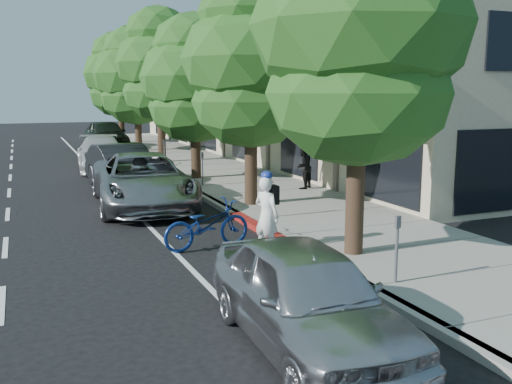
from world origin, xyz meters
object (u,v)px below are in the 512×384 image
bicycle (207,225)px  pedestrian (303,167)px  street_tree_2 (194,79)px  cyclist (267,216)px  silver_suv (143,181)px  street_tree_4 (136,76)px  street_tree_0 (360,32)px  dark_suv_far (106,135)px  near_car_a (307,297)px  white_pickup (102,154)px  street_tree_5 (119,75)px  dark_sedan (122,167)px  street_tree_3 (160,66)px  street_tree_1 (251,63)px

bicycle → pedestrian: (5.52, 5.84, 0.39)m
street_tree_2 → pedestrian: 5.88m
cyclist → silver_suv: size_ratio=0.29×
street_tree_4 → street_tree_0: bearing=-90.0°
dark_suv_far → near_car_a: bearing=-95.9°
silver_suv → white_pickup: (0.00, 9.50, -0.08)m
street_tree_2 → bicycle: bearing=-105.2°
street_tree_5 → pedestrian: 22.58m
dark_sedan → pedestrian: pedestrian is taller
dark_sedan → street_tree_4: bearing=70.6°
dark_sedan → white_pickup: 5.73m
street_tree_0 → dark_suv_far: size_ratio=1.44×
white_pickup → pedestrian: (5.92, -9.08, 0.19)m
near_car_a → bicycle: bearing=89.2°
silver_suv → street_tree_2: bearing=59.4°
street_tree_2 → street_tree_5: street_tree_5 is taller
street_tree_4 → cyclist: size_ratio=4.24×
street_tree_5 → street_tree_4: bearing=-90.0°
dark_suv_far → bicycle: bearing=-95.8°
street_tree_4 → bicycle: size_ratio=3.50×
street_tree_4 → silver_suv: bearing=-100.6°
cyclist → silver_suv: (-1.50, 6.39, -0.04)m
street_tree_3 → pedestrian: 11.18m
bicycle → street_tree_2: bearing=-23.6°
street_tree_5 → dark_suv_far: bearing=-116.6°
dark_sedan → dark_suv_far: (1.63, 15.79, 0.09)m
cyclist → pedestrian: bearing=-58.8°
cyclist → white_pickup: cyclist is taller
dark_sedan → white_pickup: size_ratio=0.95×
bicycle → dark_suv_far: bearing=-11.2°
street_tree_5 → white_pickup: street_tree_5 is taller
street_tree_4 → dark_suv_far: (-1.47, 3.06, -3.64)m
street_tree_3 → street_tree_5: 12.00m
dark_sedan → dark_suv_far: bearing=78.4°
street_tree_0 → street_tree_4: 24.00m
street_tree_0 → street_tree_1: size_ratio=1.08×
dark_suv_far → pedestrian: 19.62m
street_tree_1 → near_car_a: size_ratio=1.62×
street_tree_3 → white_pickup: 5.26m
street_tree_3 → cyclist: size_ratio=4.37×
near_car_a → pedestrian: 12.81m
street_tree_0 → silver_suv: bearing=112.5°
street_tree_1 → near_car_a: 10.64m
street_tree_4 → pedestrian: 16.72m
street_tree_5 → silver_suv: 23.04m
street_tree_1 → dark_suv_far: bearing=94.0°
street_tree_0 → pedestrian: (2.82, 7.92, -3.89)m
white_pickup → near_car_a: bearing=-85.3°
street_tree_1 → cyclist: street_tree_1 is taller
pedestrian → street_tree_5: bearing=-120.4°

